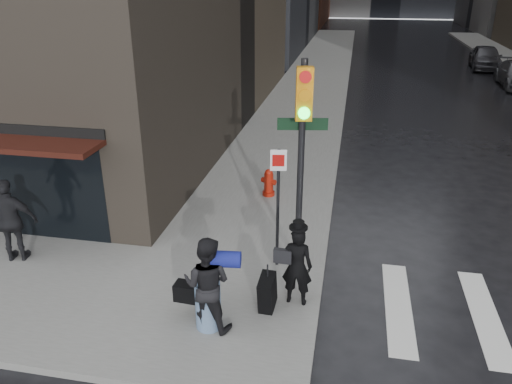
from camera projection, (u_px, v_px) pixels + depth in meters
ground at (212, 316)px, 9.46m from camera, size 140.00×140.00×0.00m
sidewalk_left at (320, 69)px, 33.71m from camera, size 4.00×50.00×0.15m
man_overcoat at (291, 270)px, 9.29m from camera, size 0.95×0.87×1.77m
man_jeans at (207, 284)px, 8.62m from camera, size 1.27×0.73×1.79m
man_greycoat at (12, 221)px, 10.70m from camera, size 1.18×0.69×1.88m
traffic_light at (300, 141)px, 9.64m from camera, size 1.09×0.57×4.39m
fire_hydrant at (269, 184)px, 14.13m from camera, size 0.46×0.35×0.79m
parked_car_4 at (486, 57)px, 33.77m from camera, size 2.23×4.71×1.56m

